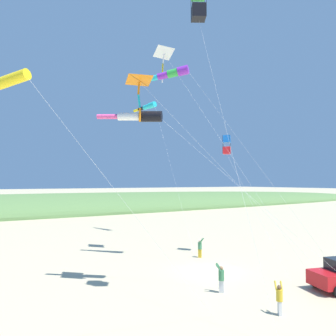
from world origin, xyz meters
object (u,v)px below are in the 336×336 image
object	(u,v)px
kite_windsock_teal_far_right	(139,117)
kite_windsock_red_high_left	(170,74)
person_child_grey_jacket	(200,247)
kite_windsock_small_distant	(147,107)
kite_box_long_streamer_left	(227,145)
kite_delta_orange_high_right	(165,54)
person_child_green_jacket	(279,297)
kite_delta_checkered_midright	(140,81)
kite_box_long_streamer_right	(199,2)
person_adult_flyer	(221,277)
cooler_box	(316,274)

from	to	relation	value
kite_windsock_teal_far_right	kite_windsock_red_high_left	bearing A→B (deg)	-48.16
person_child_grey_jacket	kite_windsock_small_distant	xyz separation A→B (m)	(13.65, -2.02, 15.18)
kite_box_long_streamer_left	kite_delta_orange_high_right	bearing A→B (deg)	61.27
person_child_green_jacket	kite_delta_checkered_midright	distance (m)	14.42
kite_box_long_streamer_right	kite_windsock_small_distant	size ratio (longest dim) A/B	1.04
person_child_green_jacket	person_child_grey_jacket	distance (m)	12.35
kite_box_long_streamer_right	kite_delta_checkered_midright	size ratio (longest dim) A/B	1.31
person_adult_flyer	kite_delta_orange_high_right	xyz separation A→B (m)	(10.03, -2.11, 17.24)
kite_windsock_teal_far_right	kite_delta_checkered_midright	bearing A→B (deg)	157.85
kite_windsock_teal_far_right	kite_box_long_streamer_left	size ratio (longest dim) A/B	1.09
person_child_grey_jacket	kite_box_long_streamer_right	size ratio (longest dim) A/B	0.10
kite_delta_orange_high_right	person_child_green_jacket	bearing A→B (deg)	172.76
person_adult_flyer	kite_windsock_red_high_left	bearing A→B (deg)	-10.03
cooler_box	person_child_green_jacket	distance (m)	7.76
person_child_grey_jacket	kite_delta_checkered_midright	world-z (taller)	kite_delta_checkered_midright
kite_delta_checkered_midright	kite_windsock_small_distant	xyz separation A→B (m)	(18.41, -10.24, 3.30)
kite_delta_orange_high_right	cooler_box	bearing A→B (deg)	-153.98
cooler_box	person_child_green_jacket	xyz separation A→B (m)	(-2.88, 7.18, 0.66)
kite_box_long_streamer_right	kite_box_long_streamer_left	world-z (taller)	kite_box_long_streamer_right
kite_windsock_small_distant	person_adult_flyer	bearing A→B (deg)	163.52
kite_box_long_streamer_right	kite_delta_checkered_midright	bearing A→B (deg)	20.46
kite_box_long_streamer_right	kite_delta_orange_high_right	xyz separation A→B (m)	(11.10, -4.49, 1.90)
person_child_green_jacket	kite_box_long_streamer_right	xyz separation A→B (m)	(2.86, 2.72, 15.40)
kite_windsock_teal_far_right	kite_box_long_streamer_right	bearing A→B (deg)	-162.54
cooler_box	kite_box_long_streamer_left	world-z (taller)	kite_box_long_streamer_left
person_child_grey_jacket	kite_delta_checkered_midright	xyz separation A→B (m)	(-4.76, 8.22, 11.88)
person_child_grey_jacket	kite_windsock_small_distant	size ratio (longest dim) A/B	0.10
kite_windsock_red_high_left	kite_box_long_streamer_left	bearing A→B (deg)	-96.52
kite_windsock_red_high_left	kite_windsock_teal_far_right	bearing A→B (deg)	131.84
person_child_green_jacket	kite_delta_orange_high_right	xyz separation A→B (m)	(13.95, -1.77, 17.30)
cooler_box	kite_windsock_red_high_left	size ratio (longest dim) A/B	0.04
kite_windsock_teal_far_right	kite_windsock_small_distant	world-z (taller)	kite_windsock_small_distant
person_child_green_jacket	person_child_grey_jacket	xyz separation A→B (m)	(11.69, -3.98, 0.04)
cooler_box	person_child_grey_jacket	size ratio (longest dim) A/B	0.37
person_adult_flyer	kite_windsock_teal_far_right	world-z (taller)	kite_windsock_teal_far_right
kite_windsock_red_high_left	person_child_grey_jacket	bearing A→B (deg)	-93.99
person_child_grey_jacket	kite_windsock_small_distant	bearing A→B (deg)	-8.41
kite_windsock_small_distant	person_child_green_jacket	bearing A→B (deg)	166.68
person_child_green_jacket	kite_box_long_streamer_left	bearing A→B (deg)	-30.86
kite_windsock_teal_far_right	kite_delta_orange_high_right	distance (m)	11.68
kite_box_long_streamer_right	kite_box_long_streamer_left	bearing A→B (deg)	-48.37
kite_windsock_teal_far_right	kite_box_long_streamer_left	distance (m)	11.56
person_adult_flyer	person_child_green_jacket	size ratio (longest dim) A/B	1.07
cooler_box	kite_delta_orange_high_right	size ratio (longest dim) A/B	0.03
kite_box_long_streamer_left	kite_delta_orange_high_right	size ratio (longest dim) A/B	0.57
kite_box_long_streamer_right	kite_windsock_small_distant	world-z (taller)	kite_box_long_streamer_right
kite_box_long_streamer_right	kite_windsock_red_high_left	bearing A→B (deg)	-22.78
person_adult_flyer	kite_windsock_small_distant	distance (m)	26.99
person_child_grey_jacket	kite_delta_orange_high_right	bearing A→B (deg)	44.24
person_adult_flyer	kite_windsock_small_distant	size ratio (longest dim) A/B	0.10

